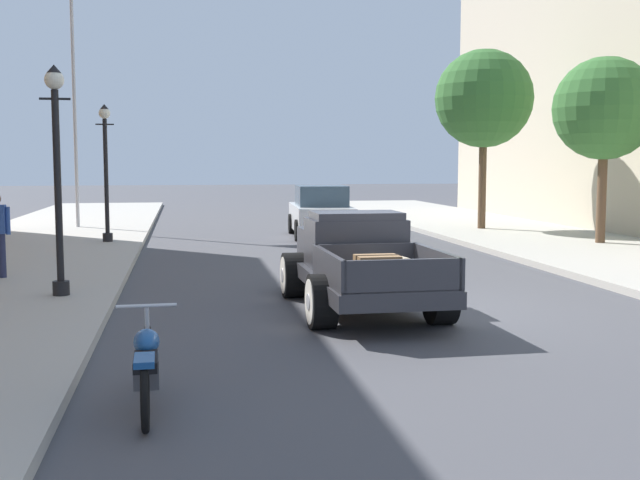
{
  "coord_description": "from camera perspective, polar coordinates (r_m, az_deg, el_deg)",
  "views": [
    {
      "loc": [
        -3.33,
        -12.44,
        2.41
      ],
      "look_at": [
        -0.93,
        1.43,
        1.0
      ],
      "focal_mm": 44.18,
      "sensor_mm": 36.0,
      "label": 1
    }
  ],
  "objects": [
    {
      "name": "street_lamp_far",
      "position": [
        22.95,
        -15.26,
        5.45
      ],
      "size": [
        0.5,
        0.32,
        3.85
      ],
      "color": "black",
      "rests_on": "sidewalk_left"
    },
    {
      "name": "street_tree_second",
      "position": [
        23.27,
        19.92,
        8.91
      ],
      "size": [
        2.83,
        2.83,
        5.13
      ],
      "color": "brown",
      "rests_on": "sidewalk_right"
    },
    {
      "name": "ground_plane",
      "position": [
        13.1,
        5.11,
        -4.9
      ],
      "size": [
        140.0,
        140.0,
        0.0
      ],
      "primitive_type": "plane",
      "color": "#47474C"
    },
    {
      "name": "car_background_white",
      "position": [
        25.14,
        0.06,
        1.97
      ],
      "size": [
        2.06,
        4.39,
        1.65
      ],
      "color": "silver",
      "rests_on": "ground"
    },
    {
      "name": "street_lamp_near",
      "position": [
        13.89,
        -18.51,
        5.33
      ],
      "size": [
        0.5,
        0.32,
        3.85
      ],
      "color": "black",
      "rests_on": "sidewalk_left"
    },
    {
      "name": "motorcycle_parked",
      "position": [
        7.95,
        -12.46,
        -8.73
      ],
      "size": [
        0.62,
        2.12,
        0.93
      ],
      "color": "black",
      "rests_on": "ground"
    },
    {
      "name": "flagpole",
      "position": [
        28.69,
        -16.99,
        12.19
      ],
      "size": [
        1.74,
        0.16,
        9.16
      ],
      "color": "#B2B2B7",
      "rests_on": "sidewalk_left"
    },
    {
      "name": "hotrod_truck_gunmetal",
      "position": [
        13.02,
        2.68,
        -1.59
      ],
      "size": [
        2.25,
        4.97,
        1.58
      ],
      "color": "#333338",
      "rests_on": "ground"
    },
    {
      "name": "street_tree_third",
      "position": [
        27.22,
        11.79,
        9.96
      ],
      "size": [
        3.27,
        3.27,
        5.99
      ],
      "color": "brown",
      "rests_on": "sidewalk_right"
    }
  ]
}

